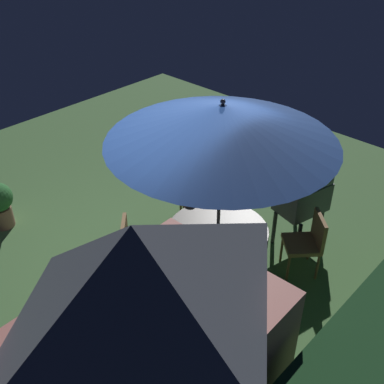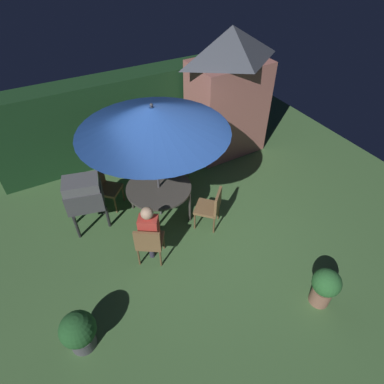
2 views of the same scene
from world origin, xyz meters
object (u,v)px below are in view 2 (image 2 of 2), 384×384
Objects in this scene: garden_shed at (228,93)px; chair_far_side at (211,206)px; patio_table at (159,189)px; chair_near_shed at (149,242)px; potted_plant_by_grill at (79,331)px; potted_plant_by_shed at (325,286)px; chair_toward_house at (105,186)px; chair_toward_hedge at (178,161)px; person_in_red at (149,228)px; bbq_grill at (84,194)px; patio_umbrella at (153,119)px.

chair_far_side is (-1.82, -2.33, -1.07)m from garden_shed.
garden_shed reaches higher than patio_table.
patio_table is 1.23m from chair_near_shed.
potted_plant_by_grill is (-2.96, -1.21, -0.12)m from chair_far_side.
chair_toward_house is at bearing 120.76° from potted_plant_by_shed.
chair_far_side reaches higher than patio_table.
person_in_red is (-1.51, -1.87, 0.26)m from chair_toward_hedge.
garden_shed reaches higher than bbq_grill.
patio_umbrella is 3.95m from potted_plant_by_shed.
chair_near_shed and chair_toward_house have the same top height.
potted_plant_by_shed is 1.04× the size of potted_plant_by_grill.
bbq_grill reaches higher than chair_toward_hedge.
chair_near_shed is at bearing -122.70° from patio_table.
chair_toward_house is (-0.24, 1.87, 0.00)m from chair_near_shed.
chair_toward_house is at bearing 41.98° from bbq_grill.
garden_shed is at bearing 37.93° from person_in_red.
garden_shed is 3.15m from patio_table.
chair_near_shed reaches higher than potted_plant_by_shed.
bbq_grill is 0.74m from chair_toward_house.
potted_plant_by_grill is at bearing 162.35° from potted_plant_by_shed.
chair_far_side is at bearing 106.41° from potted_plant_by_shed.
chair_near_shed is 1.00× the size of chair_far_side.
chair_near_shed and chair_far_side have the same top height.
potted_plant_by_grill is at bearing -143.47° from garden_shed.
chair_far_side is 1.00× the size of chair_toward_house.
chair_toward_house is 1.84m from person_in_red.
potted_plant_by_shed is (2.14, -2.13, -0.09)m from chair_near_shed.
potted_plant_by_shed is (1.48, -3.15, -0.27)m from patio_table.
bbq_grill is at bearing 151.66° from chair_far_side.
chair_toward_house is 1.23× the size of potted_plant_by_grill.
chair_toward_hedge is 0.71× the size of person_in_red.
potted_plant_by_shed is (0.59, -4.06, -0.09)m from chair_toward_hedge.
bbq_grill is 4.59m from potted_plant_by_shed.
person_in_red is at bearing -142.07° from garden_shed.
chair_far_side is 1.18× the size of potted_plant_by_shed.
chair_toward_hedge reaches higher than potted_plant_by_grill.
garden_shed is 4.26× the size of potted_plant_by_grill.
chair_toward_house is at bearing 98.98° from person_in_red.
chair_toward_hedge is 1.18× the size of potted_plant_by_shed.
patio_umbrella is 2.08m from chair_far_side.
person_in_red is (-2.09, 2.20, 0.35)m from potted_plant_by_shed.
garden_shed is at bearing 38.32° from chair_near_shed.
patio_table is at bearing 115.17° from potted_plant_by_shed.
chair_toward_house is at bearing 136.75° from patio_umbrella.
garden_shed reaches higher than chair_toward_hedge.
potted_plant_by_grill is (-2.18, -1.99, -0.31)m from patio_table.
bbq_grill is at bearing 164.13° from patio_umbrella.
person_in_red reaches higher than patio_table.
chair_far_side is at bearing 22.28° from potted_plant_by_grill.
potted_plant_by_shed is 0.60× the size of person_in_red.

